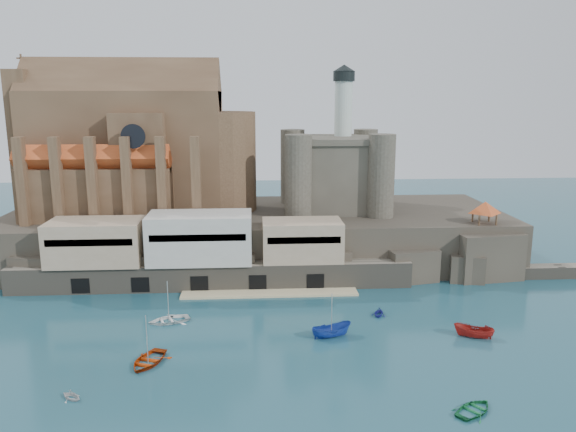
{
  "coord_description": "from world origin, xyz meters",
  "views": [
    {
      "loc": [
        -0.37,
        -72.81,
        33.06
      ],
      "look_at": [
        5.99,
        32.0,
        10.57
      ],
      "focal_mm": 35.0,
      "sensor_mm": 36.0,
      "label": 1
    }
  ],
  "objects_px": {
    "church": "(136,152)",
    "pavilion": "(485,209)",
    "castle_keep": "(334,169)",
    "boat_2": "(331,337)",
    "boat_0": "(148,363)",
    "boat_1": "(72,399)"
  },
  "relations": [
    {
      "from": "church",
      "to": "pavilion",
      "type": "height_order",
      "value": "church"
    },
    {
      "from": "pavilion",
      "to": "boat_1",
      "type": "xyz_separation_m",
      "value": [
        -63.04,
        -40.6,
        -12.73
      ]
    },
    {
      "from": "castle_keep",
      "to": "boat_2",
      "type": "xyz_separation_m",
      "value": [
        -5.94,
        -41.02,
        -18.31
      ]
    },
    {
      "from": "boat_1",
      "to": "boat_2",
      "type": "distance_m",
      "value": 34.46
    },
    {
      "from": "church",
      "to": "castle_keep",
      "type": "relative_size",
      "value": 1.6
    },
    {
      "from": "castle_keep",
      "to": "boat_2",
      "type": "distance_m",
      "value": 45.31
    },
    {
      "from": "pavilion",
      "to": "boat_2",
      "type": "bearing_deg",
      "value": -140.85
    },
    {
      "from": "church",
      "to": "castle_keep",
      "type": "height_order",
      "value": "church"
    },
    {
      "from": "church",
      "to": "boat_1",
      "type": "xyz_separation_m",
      "value": [
        3.09,
        -56.46,
        -22.13
      ]
    },
    {
      "from": "pavilion",
      "to": "boat_2",
      "type": "height_order",
      "value": "pavilion"
    },
    {
      "from": "church",
      "to": "boat_1",
      "type": "height_order",
      "value": "church"
    },
    {
      "from": "boat_1",
      "to": "church",
      "type": "bearing_deg",
      "value": 37.05
    },
    {
      "from": "boat_2",
      "to": "castle_keep",
      "type": "bearing_deg",
      "value": -25.09
    },
    {
      "from": "boat_0",
      "to": "boat_1",
      "type": "relative_size",
      "value": 2.4
    },
    {
      "from": "church",
      "to": "pavilion",
      "type": "bearing_deg",
      "value": -13.48
    },
    {
      "from": "boat_1",
      "to": "boat_0",
      "type": "bearing_deg",
      "value": -6.46
    },
    {
      "from": "pavilion",
      "to": "boat_1",
      "type": "height_order",
      "value": "pavilion"
    },
    {
      "from": "boat_1",
      "to": "boat_2",
      "type": "height_order",
      "value": "boat_2"
    },
    {
      "from": "boat_2",
      "to": "boat_0",
      "type": "bearing_deg",
      "value": 88.12
    },
    {
      "from": "church",
      "to": "boat_1",
      "type": "bearing_deg",
      "value": -86.87
    },
    {
      "from": "church",
      "to": "castle_keep",
      "type": "bearing_deg",
      "value": -1.11
    },
    {
      "from": "pavilion",
      "to": "boat_1",
      "type": "bearing_deg",
      "value": -147.22
    }
  ]
}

